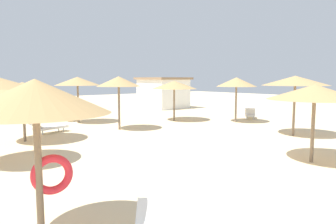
{
  "coord_description": "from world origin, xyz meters",
  "views": [
    {
      "loc": [
        -9.54,
        -8.24,
        2.78
      ],
      "look_at": [
        0.0,
        3.0,
        1.2
      ],
      "focal_mm": 33.45,
      "sensor_mm": 36.0,
      "label": 1
    }
  ],
  "objects_px": {
    "parasol_5": "(174,85)",
    "parasol_8": "(295,81)",
    "parasol_1": "(77,81)",
    "lounger_3": "(48,127)",
    "parasol_7": "(119,82)",
    "bench_0": "(75,113)",
    "parasol_3": "(22,88)",
    "lounger_0": "(250,114)",
    "bench_1": "(52,116)",
    "beach_cabana": "(163,93)",
    "lounger_1": "(73,116)",
    "parasol_0": "(236,82)",
    "parasol_6": "(315,92)",
    "parasol_2": "(36,99)"
  },
  "relations": [
    {
      "from": "parasol_5",
      "to": "lounger_3",
      "type": "xyz_separation_m",
      "value": [
        -8.11,
        0.51,
        -2.06
      ]
    },
    {
      "from": "parasol_6",
      "to": "lounger_3",
      "type": "relative_size",
      "value": 1.51
    },
    {
      "from": "parasol_7",
      "to": "lounger_3",
      "type": "bearing_deg",
      "value": 158.12
    },
    {
      "from": "parasol_5",
      "to": "parasol_8",
      "type": "height_order",
      "value": "parasol_8"
    },
    {
      "from": "parasol_6",
      "to": "parasol_8",
      "type": "relative_size",
      "value": 0.96
    },
    {
      "from": "parasol_6",
      "to": "beach_cabana",
      "type": "distance_m",
      "value": 20.07
    },
    {
      "from": "parasol_5",
      "to": "parasol_2",
      "type": "bearing_deg",
      "value": -139.63
    },
    {
      "from": "lounger_1",
      "to": "parasol_5",
      "type": "bearing_deg",
      "value": -41.05
    },
    {
      "from": "lounger_0",
      "to": "beach_cabana",
      "type": "bearing_deg",
      "value": 87.42
    },
    {
      "from": "parasol_7",
      "to": "bench_0",
      "type": "distance_m",
      "value": 7.0
    },
    {
      "from": "parasol_1",
      "to": "lounger_3",
      "type": "xyz_separation_m",
      "value": [
        -2.83,
        -2.63,
        -2.3
      ]
    },
    {
      "from": "parasol_0",
      "to": "parasol_8",
      "type": "bearing_deg",
      "value": -109.9
    },
    {
      "from": "parasol_7",
      "to": "lounger_0",
      "type": "xyz_separation_m",
      "value": [
        9.42,
        -1.87,
        -2.29
      ]
    },
    {
      "from": "bench_0",
      "to": "parasol_1",
      "type": "bearing_deg",
      "value": -110.08
    },
    {
      "from": "bench_1",
      "to": "beach_cabana",
      "type": "bearing_deg",
      "value": 11.66
    },
    {
      "from": "parasol_5",
      "to": "bench_0",
      "type": "relative_size",
      "value": 1.97
    },
    {
      "from": "parasol_3",
      "to": "lounger_0",
      "type": "bearing_deg",
      "value": -7.28
    },
    {
      "from": "parasol_0",
      "to": "parasol_3",
      "type": "xyz_separation_m",
      "value": [
        -12.13,
        2.24,
        -0.18
      ]
    },
    {
      "from": "parasol_0",
      "to": "lounger_0",
      "type": "bearing_deg",
      "value": 10.71
    },
    {
      "from": "parasol_6",
      "to": "parasol_7",
      "type": "xyz_separation_m",
      "value": [
        -1.37,
        9.92,
        0.28
      ]
    },
    {
      "from": "lounger_1",
      "to": "beach_cabana",
      "type": "bearing_deg",
      "value": 16.0
    },
    {
      "from": "lounger_0",
      "to": "bench_1",
      "type": "xyz_separation_m",
      "value": [
        -10.97,
        7.75,
        0.02
      ]
    },
    {
      "from": "parasol_0",
      "to": "parasol_3",
      "type": "bearing_deg",
      "value": 169.52
    },
    {
      "from": "parasol_6",
      "to": "parasol_7",
      "type": "relative_size",
      "value": 1.05
    },
    {
      "from": "parasol_3",
      "to": "bench_0",
      "type": "relative_size",
      "value": 2.09
    },
    {
      "from": "beach_cabana",
      "to": "parasol_6",
      "type": "bearing_deg",
      "value": -115.11
    },
    {
      "from": "parasol_5",
      "to": "lounger_0",
      "type": "distance_m",
      "value": 5.78
    },
    {
      "from": "parasol_1",
      "to": "lounger_3",
      "type": "bearing_deg",
      "value": -137.1
    },
    {
      "from": "parasol_5",
      "to": "beach_cabana",
      "type": "relative_size",
      "value": 0.7
    },
    {
      "from": "parasol_2",
      "to": "parasol_0",
      "type": "bearing_deg",
      "value": 26.04
    },
    {
      "from": "lounger_0",
      "to": "parasol_2",
      "type": "bearing_deg",
      "value": -155.81
    },
    {
      "from": "bench_1",
      "to": "beach_cabana",
      "type": "height_order",
      "value": "beach_cabana"
    },
    {
      "from": "parasol_1",
      "to": "bench_1",
      "type": "relative_size",
      "value": 1.89
    },
    {
      "from": "lounger_0",
      "to": "bench_1",
      "type": "relative_size",
      "value": 1.24
    },
    {
      "from": "parasol_8",
      "to": "lounger_1",
      "type": "bearing_deg",
      "value": 115.35
    },
    {
      "from": "parasol_5",
      "to": "lounger_3",
      "type": "bearing_deg",
      "value": 176.37
    },
    {
      "from": "lounger_1",
      "to": "lounger_3",
      "type": "relative_size",
      "value": 0.95
    },
    {
      "from": "parasol_2",
      "to": "bench_1",
      "type": "height_order",
      "value": "parasol_2"
    },
    {
      "from": "parasol_5",
      "to": "lounger_1",
      "type": "bearing_deg",
      "value": 138.95
    },
    {
      "from": "parasol_6",
      "to": "lounger_0",
      "type": "height_order",
      "value": "parasol_6"
    },
    {
      "from": "parasol_1",
      "to": "parasol_3",
      "type": "xyz_separation_m",
      "value": [
        -4.36,
        -4.03,
        -0.24
      ]
    },
    {
      "from": "parasol_1",
      "to": "bench_0",
      "type": "xyz_separation_m",
      "value": [
        0.96,
        2.63,
        -2.26
      ]
    },
    {
      "from": "parasol_7",
      "to": "parasol_8",
      "type": "height_order",
      "value": "parasol_8"
    },
    {
      "from": "parasol_7",
      "to": "bench_0",
      "type": "xyz_separation_m",
      "value": [
        0.41,
        6.61,
        -2.27
      ]
    },
    {
      "from": "parasol_2",
      "to": "parasol_6",
      "type": "relative_size",
      "value": 0.92
    },
    {
      "from": "parasol_6",
      "to": "bench_1",
      "type": "xyz_separation_m",
      "value": [
        -2.92,
        15.79,
        -1.99
      ]
    },
    {
      "from": "parasol_7",
      "to": "lounger_0",
      "type": "relative_size",
      "value": 1.53
    },
    {
      "from": "parasol_8",
      "to": "lounger_1",
      "type": "height_order",
      "value": "parasol_8"
    },
    {
      "from": "parasol_3",
      "to": "lounger_3",
      "type": "height_order",
      "value": "parasol_3"
    },
    {
      "from": "parasol_2",
      "to": "parasol_7",
      "type": "height_order",
      "value": "parasol_7"
    }
  ]
}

